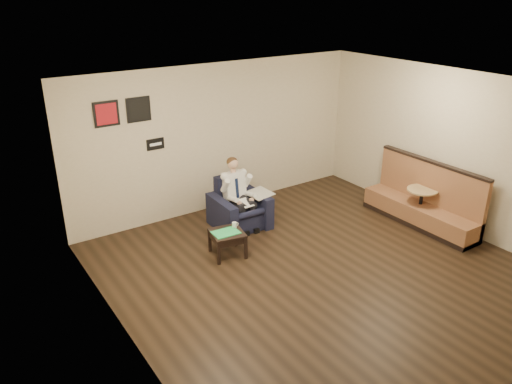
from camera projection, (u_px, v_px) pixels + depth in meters
ground at (319, 271)px, 7.71m from camera, size 6.00×6.00×0.00m
wall_back at (219, 138)px, 9.46m from camera, size 6.00×0.02×2.80m
wall_left at (123, 243)px, 5.62m from camera, size 0.02×6.00×2.80m
wall_right at (454, 151)px, 8.72m from camera, size 0.02×6.00×2.80m
ceiling at (330, 90)px, 6.63m from camera, size 6.00×6.00×0.02m
seating_sign at (155, 144)px, 8.74m from camera, size 0.32×0.02×0.20m
art_print_left at (106, 114)px, 8.07m from camera, size 0.42×0.03×0.42m
art_print_right at (139, 109)px, 8.36m from camera, size 0.42×0.03×0.42m
armchair at (240, 204)px, 8.97m from camera, size 0.93×0.93×0.88m
seated_man at (243, 198)px, 8.82m from camera, size 0.59×0.87×1.20m
lap_papers at (246, 203)px, 8.77m from camera, size 0.21×0.29×0.01m
newspaper at (260, 193)px, 9.02m from camera, size 0.39×0.49×0.01m
side_table at (227, 243)px, 8.08m from camera, size 0.60×0.60×0.42m
green_folder at (226, 232)px, 7.97m from camera, size 0.43×0.32×0.01m
coffee_mug at (234, 225)px, 8.14m from camera, size 0.09×0.09×0.09m
smartphone at (227, 227)px, 8.14m from camera, size 0.14×0.11×0.01m
banquette at (422, 195)px, 9.00m from camera, size 0.54×2.26×1.16m
cafe_table at (420, 206)px, 9.11m from camera, size 0.60×0.60×0.68m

